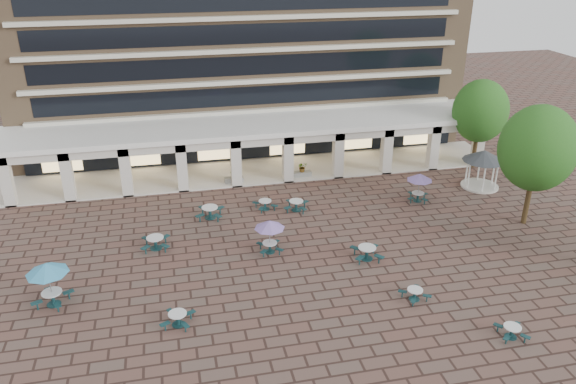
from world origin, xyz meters
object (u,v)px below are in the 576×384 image
picnic_table_3 (415,293)px  planter_left (234,178)px  picnic_table_2 (512,331)px  planter_right (302,171)px  gazebo (483,160)px

picnic_table_3 → planter_left: planter_left is taller
picnic_table_2 → planter_right: bearing=110.7°
picnic_table_3 → gazebo: (11.48, 13.18, 1.92)m
gazebo → planter_left: size_ratio=2.20×
picnic_table_3 → planter_right: 18.23m
picnic_table_3 → gazebo: 17.58m
planter_left → planter_right: (5.71, 0.00, 0.11)m
picnic_table_2 → gazebo: (8.09, 17.22, 1.92)m
planter_left → planter_right: size_ratio=1.00×
gazebo → planter_right: 14.40m
planter_right → picnic_table_2: bearing=-76.5°
picnic_table_2 → planter_right: (-5.32, 22.16, 0.19)m
planter_left → planter_right: planter_right is taller
picnic_table_3 → gazebo: bearing=34.8°
picnic_table_2 → planter_right: 22.79m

